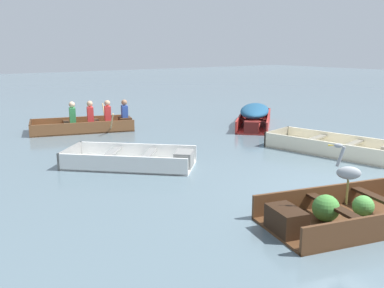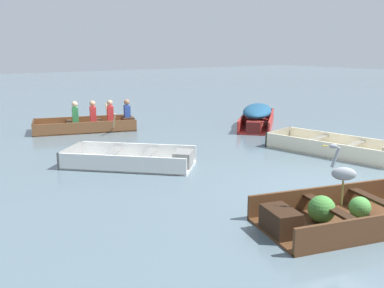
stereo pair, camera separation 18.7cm
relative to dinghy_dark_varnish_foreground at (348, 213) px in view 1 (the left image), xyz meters
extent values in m
plane|color=slate|center=(1.36, 0.61, -0.15)|extent=(80.00, 80.00, 0.00)
cube|color=#4C2D19|center=(0.16, -0.07, -0.13)|extent=(3.08, 1.98, 0.04)
cube|color=#4C2D19|center=(0.32, 0.52, 0.04)|extent=(2.76, 0.80, 0.38)
cube|color=black|center=(-1.04, 0.26, 0.06)|extent=(0.50, 0.65, 0.34)
cube|color=black|center=(-0.25, 0.05, 0.14)|extent=(0.46, 1.17, 0.04)
cube|color=black|center=(0.58, -0.18, 0.14)|extent=(0.46, 1.17, 0.04)
sphere|color=#428438|center=(-0.29, 0.18, 0.09)|extent=(0.40, 0.40, 0.40)
sphere|color=#4C9342|center=(0.32, -0.03, 0.05)|extent=(0.32, 0.32, 0.32)
cube|color=beige|center=(3.44, 2.82, -0.13)|extent=(1.81, 3.33, 0.04)
cube|color=beige|center=(3.99, 2.93, 0.04)|extent=(0.70, 3.10, 0.37)
cube|color=beige|center=(2.89, 2.70, 0.04)|extent=(0.70, 3.10, 0.37)
cube|color=gray|center=(3.12, 4.34, 0.04)|extent=(1.16, 0.29, 0.37)
cube|color=gray|center=(3.54, 2.35, 0.13)|extent=(1.09, 0.38, 0.04)
cube|color=gray|center=(3.34, 3.28, 0.13)|extent=(1.09, 0.38, 0.04)
cube|color=white|center=(-1.14, 4.62, -0.13)|extent=(2.81, 2.78, 0.04)
cube|color=white|center=(-0.74, 5.04, 0.03)|extent=(2.00, 1.96, 0.36)
cube|color=white|center=(-1.55, 4.21, 0.03)|extent=(2.00, 1.96, 0.36)
cube|color=gray|center=(-2.11, 5.57, 0.03)|extent=(0.88, 0.90, 0.36)
cube|color=gray|center=(-0.29, 3.79, 0.05)|extent=(0.64, 0.64, 0.33)
cube|color=gray|center=(-0.85, 4.34, 0.12)|extent=(0.89, 0.90, 0.04)
cube|color=gray|center=(-1.44, 4.91, 0.12)|extent=(0.89, 0.90, 0.04)
cube|color=#AD2D28|center=(4.42, 6.56, -0.13)|extent=(2.91, 2.78, 0.04)
cube|color=#AD2D28|center=(4.72, 6.23, 0.04)|extent=(2.30, 2.12, 0.38)
cube|color=#AD2D28|center=(4.12, 6.89, 0.04)|extent=(2.30, 2.12, 0.38)
cube|color=maroon|center=(5.54, 7.58, 0.04)|extent=(0.68, 0.73, 0.38)
cube|color=maroon|center=(3.42, 5.63, 0.06)|extent=(0.55, 0.56, 0.34)
cube|color=maroon|center=(4.08, 6.24, 0.14)|extent=(0.69, 0.73, 0.04)
cube|color=maroon|center=(4.76, 6.87, 0.14)|extent=(0.69, 0.73, 0.04)
ellipsoid|color=navy|center=(4.42, 6.56, 0.35)|extent=(2.47, 2.37, 0.39)
cube|color=brown|center=(-0.47, 9.02, -0.13)|extent=(3.23, 2.03, 0.04)
cube|color=brown|center=(-0.30, 9.57, 0.03)|extent=(2.90, 0.94, 0.36)
cube|color=brown|center=(-0.64, 8.47, 0.03)|extent=(2.90, 0.94, 0.36)
cube|color=#3F2716|center=(-1.89, 9.46, 0.03)|extent=(0.40, 1.16, 0.36)
cube|color=#3F2716|center=(0.80, 8.63, 0.05)|extent=(0.50, 0.62, 0.32)
cube|color=#3F2716|center=(-0.04, 8.89, 0.12)|extent=(0.48, 1.09, 0.04)
cube|color=#3F2716|center=(-0.90, 9.15, 0.12)|extent=(0.48, 1.09, 0.04)
cube|color=#338C4C|center=(-0.72, 9.10, 0.36)|extent=(0.25, 0.32, 0.44)
sphere|color=beige|center=(-0.72, 9.10, 0.68)|extent=(0.18, 0.18, 0.18)
cube|color=red|center=(-0.22, 8.94, 0.36)|extent=(0.25, 0.32, 0.44)
sphere|color=tan|center=(-0.22, 8.94, 0.68)|extent=(0.18, 0.18, 0.18)
cube|color=red|center=(0.29, 8.79, 0.36)|extent=(0.25, 0.32, 0.44)
sphere|color=tan|center=(0.29, 8.79, 0.68)|extent=(0.18, 0.18, 0.18)
cube|color=#2D4CA5|center=(0.79, 8.63, 0.36)|extent=(0.25, 0.32, 0.44)
sphere|color=#9E7051|center=(0.79, 8.63, 0.68)|extent=(0.18, 0.18, 0.18)
cylinder|color=tan|center=(0.55, 9.65, 0.26)|extent=(0.23, 0.63, 0.55)
cylinder|color=tan|center=(0.02, 7.93, 0.26)|extent=(0.23, 0.63, 0.55)
cylinder|color=olive|center=(-0.39, -0.22, 0.46)|extent=(0.02, 0.02, 0.35)
cylinder|color=olive|center=(-0.35, -0.18, 0.46)|extent=(0.02, 0.02, 0.35)
ellipsoid|color=#93999E|center=(-0.37, -0.20, 0.73)|extent=(0.33, 0.32, 0.18)
cylinder|color=#93999E|center=(-0.46, -0.11, 0.95)|extent=(0.11, 0.11, 0.28)
ellipsoid|color=#93999E|center=(-0.48, -0.09, 1.10)|extent=(0.12, 0.12, 0.06)
cone|color=gold|center=(-0.54, -0.03, 1.10)|extent=(0.09, 0.09, 0.02)
camera|label=1|loc=(-5.27, -3.42, 2.37)|focal=40.00mm
camera|label=2|loc=(-5.11, -3.52, 2.37)|focal=40.00mm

